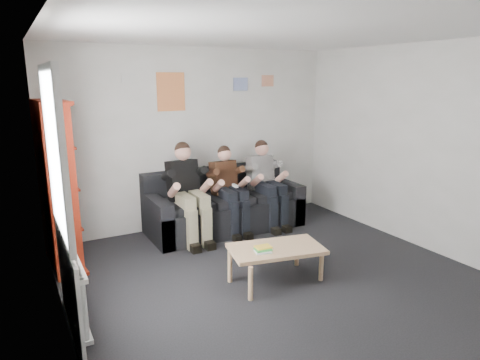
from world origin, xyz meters
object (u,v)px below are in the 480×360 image
object	(u,v)px
person_left	(189,193)
person_right	(267,184)
person_middle	(230,190)
sofa	(224,208)
bookshelf	(60,186)
coffee_table	(276,251)

from	to	relation	value
person_left	person_right	distance (m)	1.29
person_left	person_middle	world-z (taller)	person_left
sofa	person_right	size ratio (longest dim) A/B	1.76
bookshelf	person_right	world-z (taller)	bookshelf
bookshelf	person_middle	world-z (taller)	bookshelf
bookshelf	person_middle	distance (m)	2.32
person_middle	person_right	size ratio (longest dim) A/B	0.97
person_middle	sofa	bearing A→B (deg)	85.66
bookshelf	person_left	size ratio (longest dim) A/B	1.45
coffee_table	sofa	bearing A→B (deg)	81.47
person_left	person_right	world-z (taller)	person_left
bookshelf	person_right	size ratio (longest dim) A/B	1.52
bookshelf	coffee_table	world-z (taller)	bookshelf
sofa	bookshelf	xyz separation A→B (m)	(-2.30, -0.26, 0.68)
bookshelf	person_left	world-z (taller)	bookshelf
sofa	person_left	xyz separation A→B (m)	(-0.65, -0.21, 0.37)
person_left	coffee_table	bearing A→B (deg)	-81.78
sofa	coffee_table	world-z (taller)	sofa
coffee_table	bookshelf	bearing A→B (deg)	141.50
bookshelf	coffee_table	bearing A→B (deg)	-44.39
bookshelf	person_left	bearing A→B (deg)	-4.01
sofa	person_middle	size ratio (longest dim) A/B	1.81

